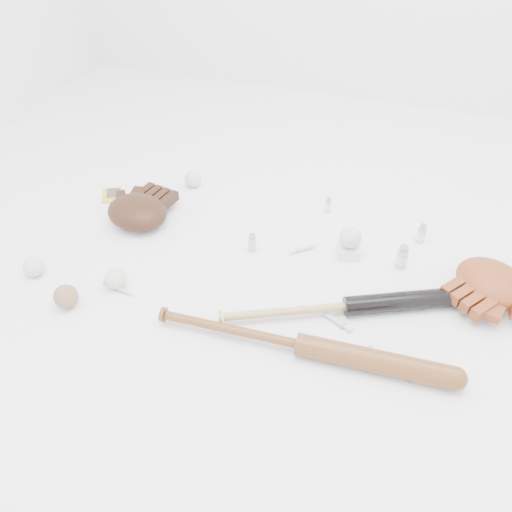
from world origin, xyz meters
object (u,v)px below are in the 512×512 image
(bat_dark, at_px, (348,306))
(bat_wood, at_px, (300,344))
(glove_dark, at_px, (137,211))
(pedestal, at_px, (348,250))

(bat_dark, xyz_separation_m, bat_wood, (-0.10, -0.19, 0.00))
(glove_dark, distance_m, pedestal, 0.77)
(bat_dark, bearing_deg, glove_dark, 140.75)
(bat_wood, xyz_separation_m, glove_dark, (-0.71, 0.39, 0.02))
(bat_dark, distance_m, pedestal, 0.27)
(bat_wood, height_order, pedestal, bat_wood)
(bat_dark, xyz_separation_m, glove_dark, (-0.81, 0.20, 0.02))
(glove_dark, height_order, pedestal, glove_dark)
(glove_dark, relative_size, pedestal, 3.76)
(bat_wood, bearing_deg, glove_dark, 148.57)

